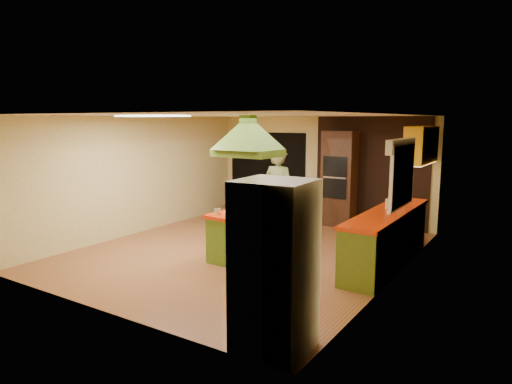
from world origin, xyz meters
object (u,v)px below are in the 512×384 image
Objects in this scene: man at (279,194)px; wall_oven at (340,178)px; kitchen_island at (248,232)px; dining_table at (255,199)px; refrigerator at (275,267)px; canister_large at (403,196)px.

wall_oven is at bearing -100.17° from man.
dining_table is at bearing 124.31° from kitchen_island.
refrigerator is at bearing 122.90° from man.
man is at bearing -43.73° from dining_table.
kitchen_island is 0.78× the size of wall_oven.
refrigerator reaches higher than kitchen_island.
wall_oven reaches higher than dining_table.
canister_large is at bearing -11.01° from dining_table.
wall_oven is 2.13m from dining_table.
man is 1.99× the size of dining_table.
canister_large is at bearing -37.75° from wall_oven.
wall_oven is at bearing 15.33° from dining_table.
wall_oven reaches higher than man.
kitchen_island is 0.90× the size of man.
kitchen_island is at bearing -100.06° from wall_oven.
kitchen_island is 3.47m from refrigerator.
man is at bearing 96.17° from kitchen_island.
refrigerator is 0.84× the size of wall_oven.
kitchen_island is 8.02× the size of canister_large.
refrigerator is 8.57× the size of canister_large.
dining_table is (-1.49, 1.42, -0.44)m from man.
refrigerator reaches higher than dining_table.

